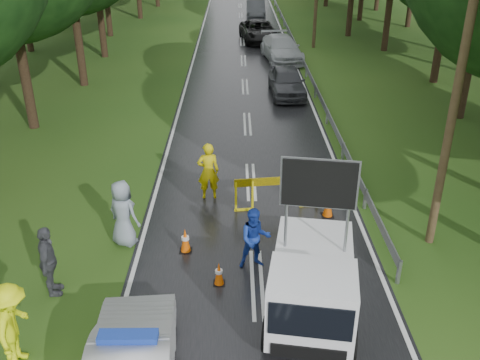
{
  "coord_description": "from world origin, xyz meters",
  "views": [
    {
      "loc": [
        -0.56,
        -11.37,
        8.71
      ],
      "look_at": [
        -0.42,
        3.54,
        1.3
      ],
      "focal_mm": 40.0,
      "sensor_mm": 36.0,
      "label": 1
    }
  ],
  "objects_px": {
    "officer": "(208,171)",
    "queue_car_first": "(287,82)",
    "barrier": "(277,185)",
    "queue_car_third": "(259,31)",
    "queue_car_second": "(282,48)",
    "civilian": "(255,239)",
    "queue_car_fourth": "(256,9)",
    "work_truck": "(312,282)"
  },
  "relations": [
    {
      "from": "work_truck",
      "to": "queue_car_fourth",
      "type": "xyz_separation_m",
      "value": [
        0.16,
        41.93,
        -0.17
      ]
    },
    {
      "from": "barrier",
      "to": "officer",
      "type": "distance_m",
      "value": 2.41
    },
    {
      "from": "work_truck",
      "to": "officer",
      "type": "bearing_deg",
      "value": 123.79
    },
    {
      "from": "civilian",
      "to": "queue_car_first",
      "type": "height_order",
      "value": "civilian"
    },
    {
      "from": "work_truck",
      "to": "civilian",
      "type": "xyz_separation_m",
      "value": [
        -1.28,
        2.01,
        -0.08
      ]
    },
    {
      "from": "work_truck",
      "to": "officer",
      "type": "height_order",
      "value": "work_truck"
    },
    {
      "from": "barrier",
      "to": "queue_car_third",
      "type": "bearing_deg",
      "value": 81.91
    },
    {
      "from": "civilian",
      "to": "work_truck",
      "type": "bearing_deg",
      "value": -65.28
    },
    {
      "from": "officer",
      "to": "civilian",
      "type": "height_order",
      "value": "officer"
    },
    {
      "from": "queue_car_fourth",
      "to": "barrier",
      "type": "bearing_deg",
      "value": -90.82
    },
    {
      "from": "queue_car_second",
      "to": "queue_car_third",
      "type": "xyz_separation_m",
      "value": [
        -1.25,
        6.0,
        -0.02
      ]
    },
    {
      "from": "queue_car_third",
      "to": "queue_car_fourth",
      "type": "xyz_separation_m",
      "value": [
        0.12,
        10.54,
        0.04
      ]
    },
    {
      "from": "civilian",
      "to": "queue_car_fourth",
      "type": "height_order",
      "value": "civilian"
    },
    {
      "from": "officer",
      "to": "queue_car_second",
      "type": "xyz_separation_m",
      "value": [
        4.0,
        19.4,
        -0.23
      ]
    },
    {
      "from": "civilian",
      "to": "queue_car_fourth",
      "type": "xyz_separation_m",
      "value": [
        1.44,
        39.92,
        -0.09
      ]
    },
    {
      "from": "queue_car_third",
      "to": "barrier",
      "type": "bearing_deg",
      "value": -97.71
    },
    {
      "from": "queue_car_third",
      "to": "queue_car_fourth",
      "type": "bearing_deg",
      "value": 82.69
    },
    {
      "from": "civilian",
      "to": "queue_car_second",
      "type": "relative_size",
      "value": 0.33
    },
    {
      "from": "queue_car_first",
      "to": "queue_car_second",
      "type": "bearing_deg",
      "value": 85.92
    },
    {
      "from": "civilian",
      "to": "queue_car_second",
      "type": "bearing_deg",
      "value": 75.99
    },
    {
      "from": "barrier",
      "to": "queue_car_fourth",
      "type": "relative_size",
      "value": 0.58
    },
    {
      "from": "queue_car_second",
      "to": "queue_car_third",
      "type": "height_order",
      "value": "queue_car_second"
    },
    {
      "from": "barrier",
      "to": "queue_car_first",
      "type": "distance_m",
      "value": 12.51
    },
    {
      "from": "queue_car_second",
      "to": "queue_car_third",
      "type": "relative_size",
      "value": 0.98
    },
    {
      "from": "queue_car_first",
      "to": "queue_car_fourth",
      "type": "distance_m",
      "value": 24.31
    },
    {
      "from": "barrier",
      "to": "work_truck",
      "type": "bearing_deg",
      "value": -92.16
    },
    {
      "from": "officer",
      "to": "barrier",
      "type": "bearing_deg",
      "value": 152.62
    },
    {
      "from": "civilian",
      "to": "queue_car_fourth",
      "type": "bearing_deg",
      "value": 80.19
    },
    {
      "from": "queue_car_first",
      "to": "queue_car_second",
      "type": "distance_m",
      "value": 7.76
    },
    {
      "from": "barrier",
      "to": "queue_car_second",
      "type": "relative_size",
      "value": 0.52
    },
    {
      "from": "queue_car_fourth",
      "to": "queue_car_first",
      "type": "bearing_deg",
      "value": -87.99
    },
    {
      "from": "work_truck",
      "to": "queue_car_third",
      "type": "xyz_separation_m",
      "value": [
        0.04,
        31.39,
        -0.21
      ]
    },
    {
      "from": "work_truck",
      "to": "queue_car_first",
      "type": "height_order",
      "value": "work_truck"
    },
    {
      "from": "queue_car_first",
      "to": "queue_car_third",
      "type": "height_order",
      "value": "queue_car_third"
    },
    {
      "from": "queue_car_second",
      "to": "queue_car_fourth",
      "type": "height_order",
      "value": "queue_car_fourth"
    },
    {
      "from": "work_truck",
      "to": "barrier",
      "type": "height_order",
      "value": "work_truck"
    },
    {
      "from": "officer",
      "to": "queue_car_first",
      "type": "xyz_separation_m",
      "value": [
        3.68,
        11.65,
        -0.26
      ]
    },
    {
      "from": "work_truck",
      "to": "queue_car_second",
      "type": "height_order",
      "value": "work_truck"
    },
    {
      "from": "work_truck",
      "to": "queue_car_first",
      "type": "bearing_deg",
      "value": 96.3
    },
    {
      "from": "officer",
      "to": "queue_car_fourth",
      "type": "height_order",
      "value": "officer"
    },
    {
      "from": "civilian",
      "to": "queue_car_first",
      "type": "xyz_separation_m",
      "value": [
        2.24,
        15.63,
        -0.14
      ]
    },
    {
      "from": "officer",
      "to": "queue_car_first",
      "type": "distance_m",
      "value": 12.22
    }
  ]
}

